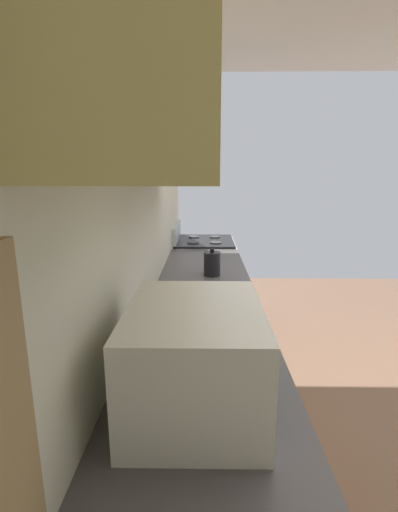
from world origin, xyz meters
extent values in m
cube|color=beige|center=(0.00, 1.67, 1.32)|extent=(4.40, 0.12, 2.63)
cube|color=#DFC874|center=(-0.43, 1.32, 0.45)|extent=(3.39, 0.59, 0.90)
cube|color=#4E4B4E|center=(-0.43, 1.32, 0.91)|extent=(3.42, 0.62, 0.02)
cube|color=#332819|center=(-0.85, 1.02, 0.45)|extent=(0.01, 0.01, 0.82)
cube|color=#332819|center=(-0.43, 1.02, 0.45)|extent=(0.01, 0.01, 0.82)
cube|color=#332819|center=(0.00, 1.02, 0.45)|extent=(0.01, 0.01, 0.82)
cube|color=#332819|center=(0.42, 1.02, 0.45)|extent=(0.01, 0.01, 0.82)
cube|color=#332819|center=(0.84, 1.02, 0.45)|extent=(0.01, 0.01, 0.82)
cube|color=#D8C777|center=(-0.43, 1.45, 1.86)|extent=(1.90, 0.32, 0.56)
cube|color=#B7BABF|center=(1.63, 1.31, 0.46)|extent=(0.71, 0.60, 0.92)
cube|color=black|center=(1.63, 1.00, 0.41)|extent=(0.55, 0.01, 0.50)
cube|color=black|center=(1.63, 1.31, 0.93)|extent=(0.67, 0.57, 0.02)
cube|color=#B7BABF|center=(1.63, 1.59, 1.01)|extent=(0.67, 0.04, 0.18)
cylinder|color=#38383D|center=(1.48, 1.20, 0.94)|extent=(0.11, 0.11, 0.01)
cylinder|color=#38383D|center=(1.79, 1.20, 0.94)|extent=(0.11, 0.11, 0.01)
cylinder|color=#38383D|center=(1.48, 1.42, 0.94)|extent=(0.11, 0.11, 0.01)
cylinder|color=#38383D|center=(1.79, 1.42, 0.94)|extent=(0.11, 0.11, 0.01)
cube|color=white|center=(-0.94, 1.34, 1.07)|extent=(0.49, 0.38, 0.31)
cube|color=black|center=(-0.99, 1.14, 1.07)|extent=(0.31, 0.01, 0.22)
cube|color=#2D2D33|center=(-0.75, 1.14, 1.07)|extent=(0.09, 0.01, 0.22)
cylinder|color=silver|center=(-0.18, 1.26, 0.94)|extent=(0.16, 0.16, 0.05)
cylinder|color=#F5F1CC|center=(-0.18, 1.26, 0.95)|extent=(0.13, 0.13, 0.03)
cylinder|color=black|center=(0.44, 1.26, 1.00)|extent=(0.11, 0.11, 0.16)
cylinder|color=black|center=(0.44, 1.26, 1.09)|extent=(0.03, 0.03, 0.02)
cylinder|color=black|center=(0.50, 1.26, 1.03)|extent=(0.07, 0.02, 0.05)
camera|label=1|loc=(-1.89, 1.31, 1.60)|focal=25.01mm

